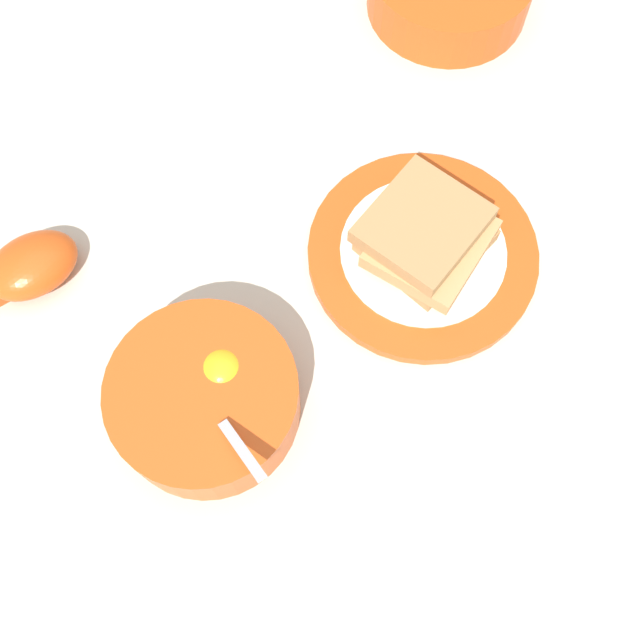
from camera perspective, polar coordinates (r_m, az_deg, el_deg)
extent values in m
plane|color=beige|center=(0.63, -7.53, 9.92)|extent=(3.00, 3.00, 0.00)
cylinder|color=#DB5119|center=(0.53, -8.75, -5.99)|extent=(0.13, 0.13, 0.05)
cylinder|color=white|center=(0.53, -8.82, -5.85)|extent=(0.11, 0.11, 0.02)
ellipsoid|color=yellow|center=(0.52, -7.49, -3.69)|extent=(0.03, 0.03, 0.02)
cylinder|color=black|center=(0.52, -10.32, -6.19)|extent=(0.04, 0.04, 0.00)
ellipsoid|color=silver|center=(0.51, -8.26, -6.57)|extent=(0.03, 0.02, 0.01)
cube|color=silver|center=(0.48, -5.98, -9.81)|extent=(0.04, 0.04, 0.03)
cylinder|color=#DB5119|center=(0.60, 7.81, 5.02)|extent=(0.18, 0.18, 0.01)
cylinder|color=white|center=(0.59, 7.88, 5.28)|extent=(0.13, 0.13, 0.00)
cube|color=tan|center=(0.59, 8.06, 6.03)|extent=(0.11, 0.11, 0.01)
cube|color=tan|center=(0.57, 8.42, 5.80)|extent=(0.10, 0.10, 0.01)
cube|color=tan|center=(0.56, 7.85, 7.23)|extent=(0.11, 0.10, 0.01)
ellipsoid|color=#DB5119|center=(0.61, -21.08, 3.91)|extent=(0.09, 0.09, 0.03)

